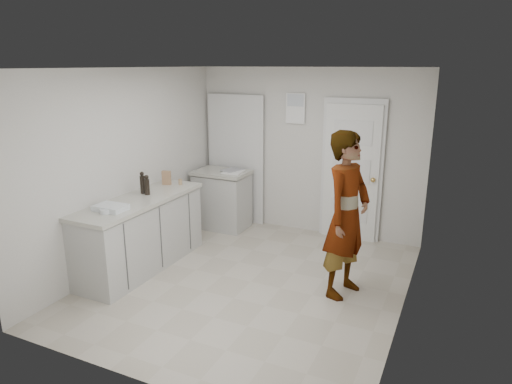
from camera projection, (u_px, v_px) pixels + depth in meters
The scene contains 12 objects.
ground at pixel (251, 282), 5.51m from camera, with size 4.00×4.00×0.00m, color #ABA290.
room_shell at pixel (295, 166), 7.01m from camera, with size 4.00×4.00×4.00m.
main_counter at pixel (142, 236), 5.81m from camera, with size 0.64×1.96×0.93m.
side_counter at pixel (222, 201), 7.26m from camera, with size 0.84×0.61×0.93m.
person at pixel (347, 215), 5.02m from camera, with size 0.68×0.45×1.87m, color silver.
cake_mix_box at pixel (167, 178), 6.30m from camera, with size 0.12×0.05×0.19m, color #976B4B.
spice_jar at pixel (180, 182), 6.32m from camera, with size 0.05×0.05×0.08m, color tan.
oil_cruet_a at pixel (147, 185), 5.81m from camera, with size 0.07×0.07×0.26m.
oil_cruet_b at pixel (142, 183), 5.87m from camera, with size 0.06×0.06×0.29m.
baking_dish at pixel (111, 208), 5.21m from camera, with size 0.36×0.26×0.06m.
egg_bowl at pixel (106, 211), 5.11m from camera, with size 0.13×0.13×0.05m.
papers at pixel (233, 172), 7.06m from camera, with size 0.28×0.36×0.01m, color white.
Camera 1 is at (2.18, -4.51, 2.54)m, focal length 32.00 mm.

